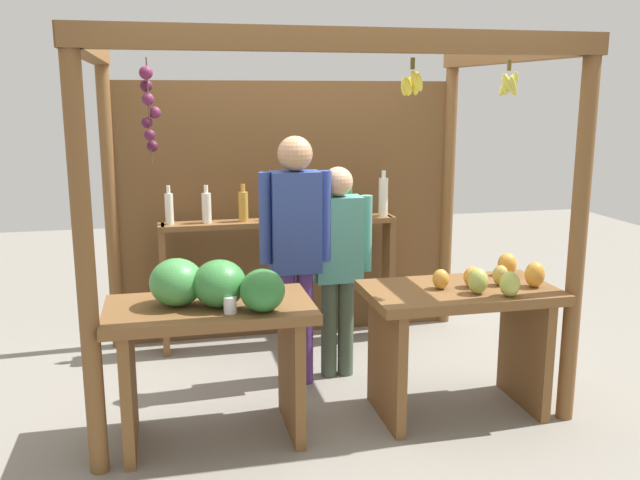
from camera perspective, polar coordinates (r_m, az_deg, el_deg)
name	(u,v)px	position (r m, az deg, el deg)	size (l,w,h in m)	color
ground_plane	(314,377)	(4.93, -0.50, -11.26)	(12.00, 12.00, 0.00)	gray
market_stall	(301,180)	(4.97, -1.59, 4.96)	(2.85, 2.00, 2.27)	brown
fruit_counter_left	(211,323)	(3.90, -8.98, -6.79)	(1.15, 0.66, 1.06)	brown
fruit_counter_right	(463,321)	(4.32, 11.74, -6.55)	(1.15, 0.64, 0.96)	brown
bottle_shelf_unit	(281,246)	(5.33, -3.22, -0.54)	(1.83, 0.22, 1.36)	brown
vendor_man	(296,238)	(4.53, -2.03, 0.17)	(0.48, 0.23, 1.68)	#512F78
vendor_woman	(338,255)	(4.70, 1.47, -1.22)	(0.48, 0.20, 1.47)	#435440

